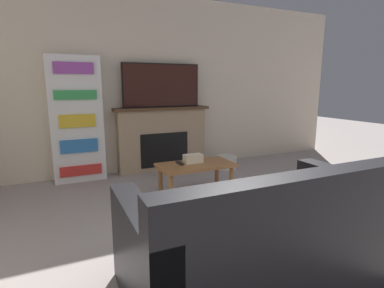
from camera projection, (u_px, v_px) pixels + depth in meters
The scene contains 9 objects.
wall_back at pixel (158, 85), 4.74m from camera, with size 6.96×0.06×2.70m.
fireplace at pixel (162, 138), 4.79m from camera, with size 1.51×0.28×1.01m.
tv at pixel (162, 85), 4.61m from camera, with size 1.23×0.03×0.67m.
couch at pixel (263, 243), 2.02m from camera, with size 1.83×0.93×0.88m.
coffee_table at pixel (196, 170), 3.50m from camera, with size 0.88×0.47×0.45m.
tissue_box at pixel (193, 158), 3.54m from camera, with size 0.22×0.12×0.10m.
remote_control at pixel (180, 163), 3.48m from camera, with size 0.04×0.15×0.02m.
bookshelf at pixel (77, 120), 4.18m from camera, with size 0.69×0.29×1.74m.
storage_basket at pixel (226, 162), 4.92m from camera, with size 0.34×0.34×0.21m.
Camera 1 is at (-1.51, -0.90, 1.35)m, focal length 28.00 mm.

